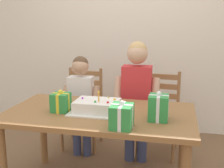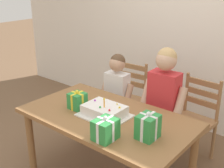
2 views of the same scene
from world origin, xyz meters
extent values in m
cube|color=silver|center=(0.00, 1.63, 1.30)|extent=(6.40, 0.08, 2.60)
cube|color=olive|center=(0.00, 0.00, 0.71)|extent=(1.57, 0.88, 0.04)
cylinder|color=olive|center=(-0.71, -0.36, 0.35)|extent=(0.07, 0.07, 0.69)
cylinder|color=olive|center=(-0.71, 0.36, 0.35)|extent=(0.07, 0.07, 0.69)
cylinder|color=olive|center=(0.71, 0.36, 0.35)|extent=(0.07, 0.07, 0.69)
cube|color=white|center=(-0.01, -0.02, 0.74)|extent=(0.44, 0.34, 0.01)
cube|color=white|center=(-0.01, -0.02, 0.79)|extent=(0.36, 0.26, 0.09)
cylinder|color=orange|center=(0.01, -0.05, 0.87)|extent=(0.01, 0.01, 0.07)
sphere|color=yellow|center=(0.01, -0.05, 0.91)|extent=(0.02, 0.02, 0.02)
sphere|color=purple|center=(-0.15, 0.00, 0.84)|extent=(0.02, 0.02, 0.02)
sphere|color=yellow|center=(0.12, 0.02, 0.84)|extent=(0.02, 0.02, 0.02)
sphere|color=yellow|center=(0.06, 0.07, 0.84)|extent=(0.01, 0.01, 0.01)
sphere|color=green|center=(-0.01, -0.08, 0.84)|extent=(0.02, 0.02, 0.02)
sphere|color=red|center=(0.09, -0.08, 0.84)|extent=(0.02, 0.02, 0.02)
cube|color=#2D8E42|center=(0.49, -0.09, 0.83)|extent=(0.15, 0.17, 0.19)
cube|color=white|center=(0.49, -0.09, 0.83)|extent=(0.15, 0.02, 0.20)
cube|color=white|center=(0.49, -0.09, 0.83)|extent=(0.02, 0.17, 0.20)
sphere|color=white|center=(0.49, -0.09, 0.94)|extent=(0.04, 0.04, 0.04)
cube|color=#2D8E42|center=(0.25, -0.32, 0.81)|extent=(0.15, 0.18, 0.17)
cube|color=white|center=(0.25, -0.32, 0.81)|extent=(0.16, 0.02, 0.17)
cube|color=white|center=(0.25, -0.32, 0.81)|extent=(0.02, 0.19, 0.17)
sphere|color=white|center=(0.25, -0.32, 0.91)|extent=(0.04, 0.04, 0.04)
cube|color=#2D8E42|center=(-0.32, -0.06, 0.81)|extent=(0.14, 0.14, 0.15)
cube|color=yellow|center=(-0.32, -0.06, 0.81)|extent=(0.15, 0.02, 0.16)
cube|color=yellow|center=(-0.32, -0.06, 0.81)|extent=(0.02, 0.15, 0.16)
sphere|color=yellow|center=(-0.32, -0.06, 0.90)|extent=(0.04, 0.04, 0.04)
cube|color=#996B42|center=(-0.45, 0.85, 0.45)|extent=(0.44, 0.44, 0.04)
cylinder|color=#996B42|center=(-0.25, 0.67, 0.21)|extent=(0.04, 0.04, 0.43)
cylinder|color=#996B42|center=(-0.63, 0.65, 0.21)|extent=(0.04, 0.04, 0.43)
cylinder|color=#996B42|center=(-0.27, 1.05, 0.21)|extent=(0.04, 0.04, 0.43)
cylinder|color=#996B42|center=(-0.65, 1.03, 0.21)|extent=(0.04, 0.04, 0.43)
cylinder|color=#996B42|center=(-0.27, 1.05, 0.70)|extent=(0.04, 0.04, 0.45)
cylinder|color=#996B42|center=(-0.65, 1.03, 0.70)|extent=(0.04, 0.04, 0.45)
cube|color=#996B42|center=(-0.46, 1.04, 0.63)|extent=(0.36, 0.04, 0.06)
cube|color=#996B42|center=(-0.46, 1.04, 0.74)|extent=(0.36, 0.04, 0.06)
cube|color=#996B42|center=(-0.46, 1.04, 0.85)|extent=(0.36, 0.04, 0.06)
cube|color=#996B42|center=(0.45, 0.85, 0.45)|extent=(0.45, 0.45, 0.04)
cylinder|color=#996B42|center=(0.62, 0.65, 0.21)|extent=(0.04, 0.04, 0.43)
cylinder|color=#996B42|center=(0.24, 0.68, 0.21)|extent=(0.04, 0.04, 0.43)
cylinder|color=#996B42|center=(0.65, 1.03, 0.21)|extent=(0.04, 0.04, 0.43)
cylinder|color=#996B42|center=(0.27, 1.06, 0.21)|extent=(0.04, 0.04, 0.43)
cylinder|color=#996B42|center=(0.65, 1.03, 0.70)|extent=(0.04, 0.04, 0.45)
cylinder|color=#996B42|center=(0.27, 1.06, 0.70)|extent=(0.04, 0.04, 0.45)
cube|color=#996B42|center=(0.46, 1.04, 0.63)|extent=(0.36, 0.05, 0.06)
cube|color=#996B42|center=(0.46, 1.04, 0.74)|extent=(0.36, 0.05, 0.06)
cube|color=#996B42|center=(0.46, 1.04, 0.85)|extent=(0.36, 0.05, 0.06)
cylinder|color=#38426B|center=(0.30, 0.62, 0.24)|extent=(0.10, 0.10, 0.48)
cylinder|color=#38426B|center=(0.16, 0.62, 0.24)|extent=(0.10, 0.10, 0.48)
cube|color=red|center=(0.23, 0.62, 0.76)|extent=(0.30, 0.19, 0.55)
cylinder|color=tan|center=(0.42, 0.59, 0.74)|extent=(0.09, 0.23, 0.37)
cylinder|color=tan|center=(0.04, 0.58, 0.74)|extent=(0.09, 0.23, 0.37)
sphere|color=tan|center=(0.23, 0.62, 1.15)|extent=(0.21, 0.21, 0.21)
sphere|color=tan|center=(0.23, 0.63, 1.18)|extent=(0.20, 0.20, 0.20)
cylinder|color=#38426B|center=(-0.32, 0.62, 0.21)|extent=(0.09, 0.09, 0.42)
cylinder|color=#38426B|center=(-0.43, 0.62, 0.21)|extent=(0.09, 0.09, 0.42)
cube|color=white|center=(-0.37, 0.62, 0.66)|extent=(0.27, 0.17, 0.48)
cylinder|color=tan|center=(-0.21, 0.60, 0.64)|extent=(0.08, 0.20, 0.32)
cylinder|color=tan|center=(-0.54, 0.58, 0.64)|extent=(0.08, 0.20, 0.32)
sphere|color=tan|center=(-0.37, 0.62, 1.01)|extent=(0.18, 0.18, 0.18)
sphere|color=brown|center=(-0.38, 0.63, 1.03)|extent=(0.17, 0.17, 0.17)
camera|label=1|loc=(0.61, -2.22, 1.47)|focal=46.08mm
camera|label=2|loc=(1.55, -1.82, 1.94)|focal=46.96mm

